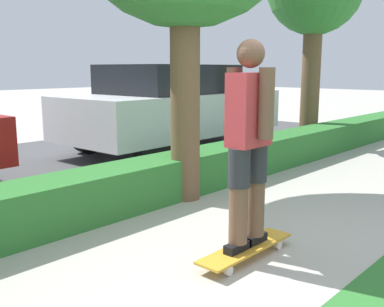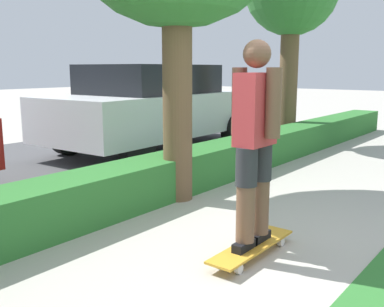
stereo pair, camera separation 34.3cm
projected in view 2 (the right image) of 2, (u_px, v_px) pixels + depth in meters
The scene contains 6 objects.
ground_plane at pixel (252, 240), 4.08m from camera, with size 60.00×60.00×0.00m, color #ADA89E.
street_asphalt at pixel (5, 174), 6.62m from camera, with size 16.78×5.00×0.01m.
hedge_row at pixel (128, 186), 5.00m from camera, with size 16.78×0.60×0.49m.
skateboard at pixel (252, 247), 3.72m from camera, with size 1.02×0.24×0.10m.
skater_person at pixel (255, 140), 3.55m from camera, with size 0.49×0.43×1.66m.
parked_car_middle at pixel (154, 106), 8.54m from camera, with size 4.58×2.09×1.61m.
Camera 2 is at (-3.38, -1.95, 1.54)m, focal length 42.00 mm.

